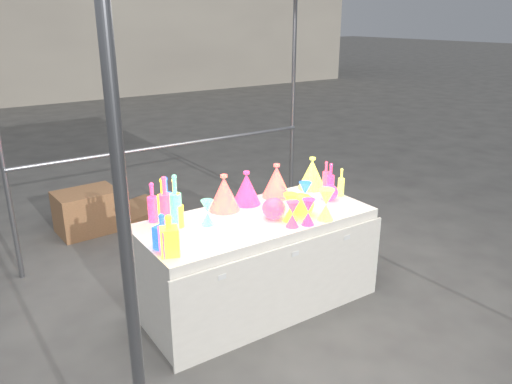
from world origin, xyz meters
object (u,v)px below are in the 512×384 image
lampshade_0 (224,192)px  bottle_0 (179,210)px  display_table (257,261)px  cardboard_box_closed (87,211)px  globe_0 (302,205)px  hourglass_0 (292,214)px  decanter_0 (169,235)px

lampshade_0 → bottle_0: bearing=-177.8°
display_table → cardboard_box_closed: display_table is taller
display_table → globe_0: (0.31, -0.15, 0.45)m
lampshade_0 → hourglass_0: bearing=-78.3°
cardboard_box_closed → bottle_0: (0.14, -2.04, 0.66)m
cardboard_box_closed → hourglass_0: 2.69m
bottle_0 → globe_0: bottle_0 is taller
decanter_0 → globe_0: bearing=23.6°
display_table → hourglass_0: size_ratio=9.40×
display_table → lampshade_0: bearing=115.4°
cardboard_box_closed → lampshade_0: bearing=-76.8°
decanter_0 → globe_0: size_ratio=1.42×
display_table → decanter_0: (-0.81, -0.22, 0.51)m
decanter_0 → hourglass_0: 0.93m
display_table → hourglass_0: hourglass_0 is taller
display_table → bottle_0: bearing=164.5°
display_table → decanter_0: size_ratio=6.68×
bottle_0 → lampshade_0: lampshade_0 is taller
cardboard_box_closed → decanter_0: bearing=-96.0°
bottle_0 → lampshade_0: 0.45m
lampshade_0 → globe_0: bearing=-55.6°
bottle_0 → decanter_0: size_ratio=0.96×
display_table → globe_0: globe_0 is taller
cardboard_box_closed → hourglass_0: hourglass_0 is taller
hourglass_0 → globe_0: bearing=35.3°
bottle_0 → decanter_0: bearing=-123.2°
cardboard_box_closed → bottle_0: size_ratio=2.34×
cardboard_box_closed → decanter_0: size_ratio=2.26×
decanter_0 → display_table: bearing=35.4°
cardboard_box_closed → lampshade_0: 2.12m
display_table → cardboard_box_closed: 2.31m
decanter_0 → cardboard_box_closed: bearing=107.9°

